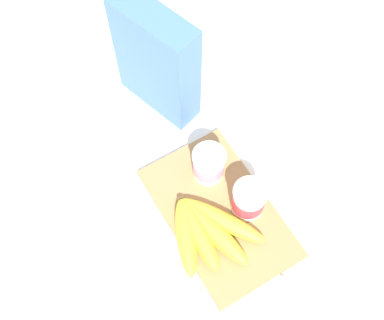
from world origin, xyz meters
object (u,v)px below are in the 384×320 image
(cereal_box, at_px, (157,61))
(yogurt_cup_back, at_px, (249,200))
(banana_bunch, at_px, (205,230))
(yogurt_cup_front, at_px, (209,165))
(spoon, at_px, (293,286))
(cutting_board, at_px, (219,213))

(cereal_box, distance_m, yogurt_cup_back, 0.34)
(banana_bunch, bearing_deg, yogurt_cup_front, 145.71)
(yogurt_cup_front, distance_m, spoon, 0.29)
(yogurt_cup_back, bearing_deg, cereal_box, -176.94)
(cutting_board, relative_size, spoon, 2.82)
(yogurt_cup_back, distance_m, spoon, 0.19)
(cereal_box, xyz_separation_m, yogurt_cup_back, (0.33, 0.02, -0.08))
(yogurt_cup_front, height_order, yogurt_cup_back, same)
(cereal_box, height_order, spoon, cereal_box)
(cutting_board, distance_m, spoon, 0.20)
(cutting_board, height_order, yogurt_cup_back, yogurt_cup_back)
(cutting_board, bearing_deg, yogurt_cup_front, 163.15)
(cereal_box, xyz_separation_m, banana_bunch, (0.34, -0.08, -0.10))
(cutting_board, bearing_deg, yogurt_cup_back, 69.75)
(cutting_board, bearing_deg, cereal_box, 173.46)
(cereal_box, bearing_deg, yogurt_cup_back, 165.51)
(yogurt_cup_back, relative_size, banana_bunch, 0.42)
(yogurt_cup_front, distance_m, yogurt_cup_back, 0.11)
(yogurt_cup_back, relative_size, spoon, 0.69)
(yogurt_cup_front, height_order, banana_bunch, yogurt_cup_front)
(banana_bunch, relative_size, spoon, 1.65)
(cereal_box, xyz_separation_m, yogurt_cup_front, (0.23, -0.01, -0.08))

